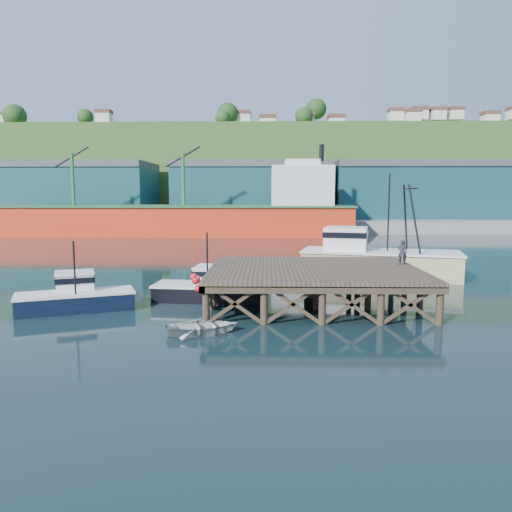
{
  "coord_description": "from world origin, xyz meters",
  "views": [
    {
      "loc": [
        2.78,
        -28.61,
        6.35
      ],
      "look_at": [
        2.11,
        2.0,
        2.54
      ],
      "focal_mm": 35.0,
      "sensor_mm": 36.0,
      "label": 1
    }
  ],
  "objects_px": {
    "boat_navy": "(76,295)",
    "dockworker": "(402,252)",
    "boat_black": "(211,287)",
    "trawler": "(377,256)",
    "dinghy": "(203,327)"
  },
  "relations": [
    {
      "from": "dinghy",
      "to": "dockworker",
      "type": "bearing_deg",
      "value": -69.76
    },
    {
      "from": "boat_black",
      "to": "boat_navy",
      "type": "bearing_deg",
      "value": -152.77
    },
    {
      "from": "boat_navy",
      "to": "boat_black",
      "type": "height_order",
      "value": "boat_black"
    },
    {
      "from": "boat_black",
      "to": "trawler",
      "type": "bearing_deg",
      "value": 41.91
    },
    {
      "from": "trawler",
      "to": "dockworker",
      "type": "height_order",
      "value": "trawler"
    },
    {
      "from": "boat_navy",
      "to": "dockworker",
      "type": "relative_size",
      "value": 4.37
    },
    {
      "from": "dockworker",
      "to": "boat_navy",
      "type": "bearing_deg",
      "value": 24.01
    },
    {
      "from": "trawler",
      "to": "dinghy",
      "type": "xyz_separation_m",
      "value": [
        -11.38,
        -16.04,
        -1.29
      ]
    },
    {
      "from": "boat_navy",
      "to": "dinghy",
      "type": "relative_size",
      "value": 2.01
    },
    {
      "from": "boat_navy",
      "to": "trawler",
      "type": "distance_m",
      "value": 22.15
    },
    {
      "from": "boat_navy",
      "to": "dockworker",
      "type": "distance_m",
      "value": 19.04
    },
    {
      "from": "boat_black",
      "to": "dinghy",
      "type": "height_order",
      "value": "boat_black"
    },
    {
      "from": "dinghy",
      "to": "trawler",
      "type": "bearing_deg",
      "value": -49.94
    },
    {
      "from": "dockworker",
      "to": "trawler",
      "type": "bearing_deg",
      "value": -77.26
    },
    {
      "from": "boat_navy",
      "to": "dinghy",
      "type": "height_order",
      "value": "boat_navy"
    }
  ]
}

